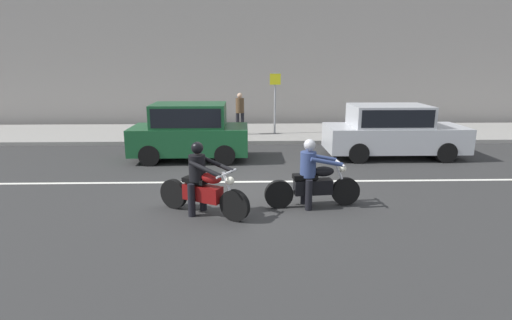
{
  "coord_description": "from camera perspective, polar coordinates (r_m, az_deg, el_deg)",
  "views": [
    {
      "loc": [
        -0.17,
        -9.45,
        3.11
      ],
      "look_at": [
        0.06,
        -0.92,
        1.03
      ],
      "focal_mm": 28.75,
      "sensor_mm": 36.0,
      "label": 1
    }
  ],
  "objects": [
    {
      "name": "motorcycle_with_rider_denim_blue",
      "position": [
        8.93,
        7.87,
        -2.67
      ],
      "size": [
        2.11,
        0.71,
        1.5
      ],
      "color": "black",
      "rests_on": "ground_plane"
    },
    {
      "name": "sidewalk_slab",
      "position": [
        17.71,
        -1.01,
        3.79
      ],
      "size": [
        40.0,
        4.4,
        0.14
      ],
      "primitive_type": "cube",
      "color": "gray",
      "rests_on": "ground_plane"
    },
    {
      "name": "pedestrian_bystander",
      "position": [
        16.82,
        -2.25,
        6.92
      ],
      "size": [
        0.34,
        0.34,
        1.7
      ],
      "color": "black",
      "rests_on": "sidewalk_slab"
    },
    {
      "name": "street_sign_post",
      "position": [
        17.0,
        2.66,
        8.73
      ],
      "size": [
        0.44,
        0.08,
        2.49
      ],
      "color": "gray",
      "rests_on": "sidewalk_slab"
    },
    {
      "name": "motorcycle_with_rider_black_leather",
      "position": [
        8.47,
        -7.51,
        -3.5
      ],
      "size": [
        1.95,
        1.2,
        1.52
      ],
      "color": "black",
      "rests_on": "ground_plane"
    },
    {
      "name": "parked_hatchback_forest_green",
      "position": [
        13.21,
        -9.2,
        3.99
      ],
      "size": [
        3.67,
        1.76,
        1.8
      ],
      "color": "#164C28",
      "rests_on": "ground_plane"
    },
    {
      "name": "ground_plane",
      "position": [
        9.95,
        -0.52,
        -4.55
      ],
      "size": [
        80.0,
        80.0,
        0.0
      ],
      "primitive_type": "plane",
      "color": "#2D2D2D"
    },
    {
      "name": "lane_marking_stripe",
      "position": [
        10.8,
        -0.81,
        -3.04
      ],
      "size": [
        18.0,
        0.14,
        0.01
      ],
      "primitive_type": "cube",
      "color": "silver",
      "rests_on": "ground_plane"
    },
    {
      "name": "parked_sedan_silver",
      "position": [
        14.12,
        18.41,
        3.89
      ],
      "size": [
        4.44,
        1.82,
        1.72
      ],
      "color": "#B2B5BA",
      "rests_on": "ground_plane"
    }
  ]
}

